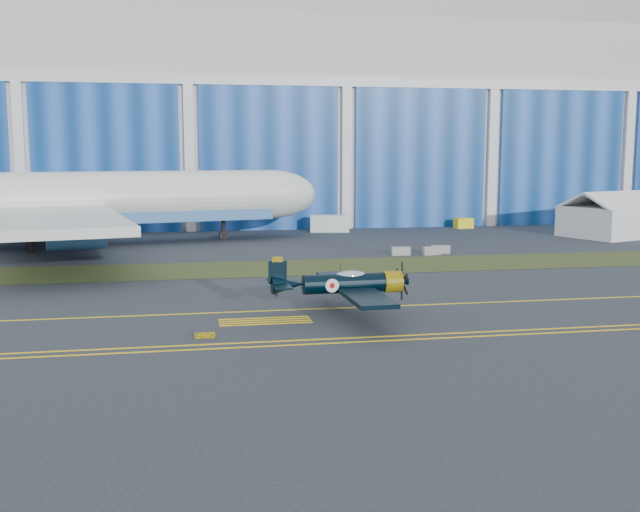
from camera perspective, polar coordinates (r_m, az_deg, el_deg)
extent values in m
plane|color=#2C323A|center=(61.09, 11.98, -2.52)|extent=(260.00, 260.00, 0.00)
cube|color=#475128|center=(74.04, 7.87, -0.60)|extent=(260.00, 10.00, 0.02)
cube|color=silver|center=(129.64, -0.17, 9.73)|extent=(220.00, 45.00, 30.00)
cube|color=navy|center=(107.22, 2.02, 7.44)|extent=(220.00, 0.60, 20.00)
cube|color=silver|center=(107.61, 2.06, 13.09)|extent=(220.00, 0.70, 1.20)
cube|color=yellow|center=(56.59, 13.91, -3.40)|extent=(200.00, 0.20, 0.02)
cube|color=yellow|center=(48.30, 18.55, -5.51)|extent=(80.00, 0.20, 0.02)
cube|color=yellow|center=(49.15, 17.99, -5.26)|extent=(80.00, 0.20, 0.02)
cube|color=yellow|center=(44.81, -8.76, -6.00)|extent=(1.20, 0.15, 0.35)
cube|color=silver|center=(103.09, 0.74, 2.50)|extent=(5.59, 3.01, 2.30)
cube|color=yellow|center=(109.94, 10.88, 2.47)|extent=(2.67, 1.84, 1.46)
cube|color=gray|center=(79.98, 6.17, 0.37)|extent=(2.01, 0.64, 0.90)
cube|color=gray|center=(80.63, 8.51, 0.39)|extent=(2.07, 0.93, 0.90)
cube|color=gray|center=(81.84, 9.17, 0.49)|extent=(2.05, 0.80, 0.90)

